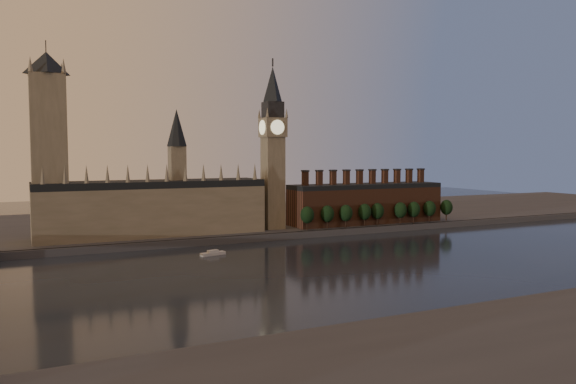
% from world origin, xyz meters
% --- Properties ---
extents(ground, '(900.00, 900.00, 0.00)m').
position_xyz_m(ground, '(0.00, 0.00, 0.00)').
color(ground, black).
rests_on(ground, ground).
extents(north_bank, '(900.00, 182.00, 4.00)m').
position_xyz_m(north_bank, '(0.00, 178.04, 2.00)').
color(north_bank, '#404145').
rests_on(north_bank, ground).
extents(palace_of_westminster, '(130.00, 30.30, 74.00)m').
position_xyz_m(palace_of_westminster, '(-64.41, 114.91, 21.63)').
color(palace_of_westminster, gray).
rests_on(palace_of_westminster, north_bank).
extents(victoria_tower, '(24.00, 24.00, 108.00)m').
position_xyz_m(victoria_tower, '(-120.00, 115.00, 59.09)').
color(victoria_tower, gray).
rests_on(victoria_tower, north_bank).
extents(big_ben, '(15.00, 15.00, 107.00)m').
position_xyz_m(big_ben, '(10.00, 110.00, 56.83)').
color(big_ben, gray).
rests_on(big_ben, north_bank).
extents(chimney_block, '(110.00, 25.00, 37.00)m').
position_xyz_m(chimney_block, '(80.00, 110.00, 17.82)').
color(chimney_block, brown).
rests_on(chimney_block, north_bank).
extents(embankment_tree_0, '(8.60, 8.60, 14.88)m').
position_xyz_m(embankment_tree_0, '(26.68, 94.87, 13.47)').
color(embankment_tree_0, black).
rests_on(embankment_tree_0, north_bank).
extents(embankment_tree_1, '(8.60, 8.60, 14.88)m').
position_xyz_m(embankment_tree_1, '(41.36, 95.25, 13.47)').
color(embankment_tree_1, black).
rests_on(embankment_tree_1, north_bank).
extents(embankment_tree_2, '(8.60, 8.60, 14.88)m').
position_xyz_m(embankment_tree_2, '(54.30, 93.95, 13.47)').
color(embankment_tree_2, black).
rests_on(embankment_tree_2, north_bank).
extents(embankment_tree_3, '(8.60, 8.60, 14.88)m').
position_xyz_m(embankment_tree_3, '(69.25, 94.86, 13.47)').
color(embankment_tree_3, black).
rests_on(embankment_tree_3, north_bank).
extents(embankment_tree_4, '(8.60, 8.60, 14.88)m').
position_xyz_m(embankment_tree_4, '(79.64, 95.28, 13.47)').
color(embankment_tree_4, black).
rests_on(embankment_tree_4, north_bank).
extents(embankment_tree_5, '(8.60, 8.60, 14.88)m').
position_xyz_m(embankment_tree_5, '(97.26, 93.81, 13.47)').
color(embankment_tree_5, black).
rests_on(embankment_tree_5, north_bank).
extents(embankment_tree_6, '(8.60, 8.60, 14.88)m').
position_xyz_m(embankment_tree_6, '(108.38, 93.62, 13.47)').
color(embankment_tree_6, black).
rests_on(embankment_tree_6, north_bank).
extents(embankment_tree_7, '(8.60, 8.60, 14.88)m').
position_xyz_m(embankment_tree_7, '(122.25, 93.93, 13.47)').
color(embankment_tree_7, black).
rests_on(embankment_tree_7, north_bank).
extents(embankment_tree_8, '(8.60, 8.60, 14.88)m').
position_xyz_m(embankment_tree_8, '(138.63, 95.43, 13.47)').
color(embankment_tree_8, black).
rests_on(embankment_tree_8, north_bank).
extents(river_boat, '(13.66, 6.40, 2.63)m').
position_xyz_m(river_boat, '(-46.60, 58.35, 1.01)').
color(river_boat, silver).
rests_on(river_boat, ground).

